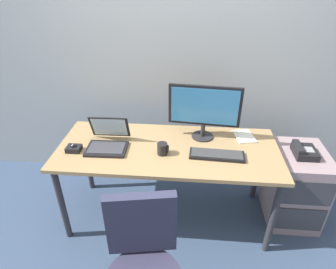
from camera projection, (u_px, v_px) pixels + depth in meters
The scene contains 11 objects.
ground_plane at pixel (168, 214), 2.63m from camera, with size 8.00×8.00×0.00m, color #364763.
back_wall at pixel (175, 40), 2.53m from camera, with size 6.00×0.10×2.80m, color #A2A9AB.
desk at pixel (168, 155), 2.29m from camera, with size 1.74×0.73×0.73m.
file_cabinet at pixel (294, 185), 2.47m from camera, with size 0.42×0.53×0.67m.
desk_phone at pixel (304, 151), 2.27m from camera, with size 0.17×0.20×0.09m.
monitor_main at pixel (204, 109), 2.26m from camera, with size 0.57×0.18×0.45m.
keyboard at pixel (217, 155), 2.14m from camera, with size 0.42×0.16×0.03m.
laptop at pixel (108, 141), 2.25m from camera, with size 0.32×0.31×0.23m.
trackball_mouse at pixel (74, 148), 2.20m from camera, with size 0.11×0.09×0.07m.
coffee_mug at pixel (163, 149), 2.16m from camera, with size 0.09×0.08×0.09m.
paper_notepad at pixel (244, 136), 2.39m from camera, with size 0.15×0.21×0.01m, color white.
Camera 1 is at (0.16, -1.88, 1.98)m, focal length 30.55 mm.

